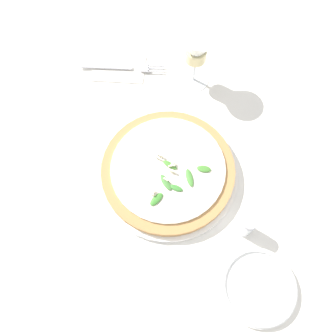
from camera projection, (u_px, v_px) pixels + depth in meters
The scene contains 7 objects.
ground_plane at pixel (159, 182), 0.74m from camera, with size 6.00×6.00×0.00m, color silver.
pizza_arugula_main at pixel (168, 170), 0.74m from camera, with size 0.32×0.32×0.05m.
wine_glass at pixel (196, 50), 0.76m from camera, with size 0.09×0.09×0.15m.
napkin at pixel (119, 68), 0.87m from camera, with size 0.14×0.09×0.01m.
fork at pixel (122, 67), 0.87m from camera, with size 0.22×0.02×0.00m.
side_plate_white at pixel (259, 287), 0.65m from camera, with size 0.15×0.15×0.02m.
shaker_pepper at pixel (246, 226), 0.67m from camera, with size 0.03×0.03×0.07m.
Camera 1 is at (0.04, -0.27, 0.69)m, focal length 35.00 mm.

